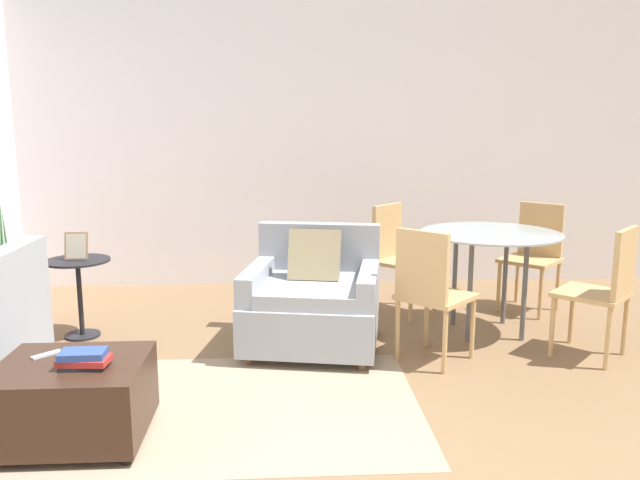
% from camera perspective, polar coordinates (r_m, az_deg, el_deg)
% --- Properties ---
extents(wall_back, '(12.00, 0.06, 2.75)m').
position_cam_1_polar(wall_back, '(6.08, -0.37, 8.81)').
color(wall_back, white).
rests_on(wall_back, ground_plane).
extents(area_rug, '(2.36, 1.47, 0.01)m').
position_cam_1_polar(area_rug, '(3.65, -10.13, -14.79)').
color(area_rug, gray).
rests_on(area_rug, ground_plane).
extents(armchair, '(1.05, 1.04, 0.83)m').
position_cam_1_polar(armchair, '(4.42, -0.62, -5.57)').
color(armchair, '#999EA8').
rests_on(armchair, ground_plane).
extents(ottoman, '(0.71, 0.61, 0.40)m').
position_cam_1_polar(ottoman, '(3.41, -21.63, -13.26)').
color(ottoman, '#382319').
rests_on(ottoman, ground_plane).
extents(book_stack, '(0.25, 0.15, 0.08)m').
position_cam_1_polar(book_stack, '(3.26, -20.79, -10.14)').
color(book_stack, black).
rests_on(book_stack, ottoman).
extents(tv_remote_primary, '(0.14, 0.13, 0.01)m').
position_cam_1_polar(tv_remote_primary, '(3.50, -23.72, -9.56)').
color(tv_remote_primary, '#B7B7BC').
rests_on(tv_remote_primary, ottoman).
extents(tv_remote_secondary, '(0.05, 0.17, 0.01)m').
position_cam_1_polar(tv_remote_secondary, '(3.42, -19.84, -9.76)').
color(tv_remote_secondary, '#B7B7BC').
rests_on(tv_remote_secondary, ottoman).
extents(side_table, '(0.46, 0.46, 0.59)m').
position_cam_1_polar(side_table, '(4.92, -21.18, -3.63)').
color(side_table, black).
rests_on(side_table, ground_plane).
extents(picture_frame, '(0.16, 0.07, 0.20)m').
position_cam_1_polar(picture_frame, '(4.86, -21.39, -0.53)').
color(picture_frame, '#8C6647').
rests_on(picture_frame, side_table).
extents(dining_table, '(1.03, 1.03, 0.77)m').
position_cam_1_polar(dining_table, '(4.80, 15.30, -0.44)').
color(dining_table, '#99A8AD').
rests_on(dining_table, ground_plane).
extents(dining_chair_near_left, '(0.59, 0.59, 0.90)m').
position_cam_1_polar(dining_chair_near_left, '(4.12, 9.98, -4.25)').
color(dining_chair_near_left, tan).
rests_on(dining_chair_near_left, ground_plane).
extents(dining_chair_near_right, '(0.59, 0.59, 0.90)m').
position_cam_1_polar(dining_chair_near_right, '(4.53, 24.70, -3.69)').
color(dining_chair_near_right, tan).
rests_on(dining_chair_near_right, ground_plane).
extents(dining_chair_far_left, '(0.59, 0.59, 0.90)m').
position_cam_1_polar(dining_chair_far_left, '(5.24, 7.02, -0.99)').
color(dining_chair_far_left, tan).
rests_on(dining_chair_far_left, ground_plane).
extents(dining_chair_far_right, '(0.59, 0.59, 0.90)m').
position_cam_1_polar(dining_chair_far_right, '(5.58, 19.05, -0.80)').
color(dining_chair_far_right, tan).
rests_on(dining_chair_far_right, ground_plane).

